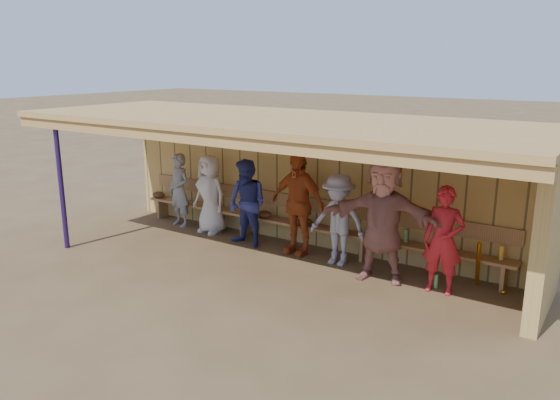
% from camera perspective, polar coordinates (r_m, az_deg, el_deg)
% --- Properties ---
extents(ground, '(90.00, 90.00, 0.00)m').
position_cam_1_polar(ground, '(9.43, -1.18, -6.63)').
color(ground, brown).
rests_on(ground, ground).
extents(player_a, '(0.62, 0.47, 1.53)m').
position_cam_1_polar(player_a, '(11.54, -10.48, 1.03)').
color(player_a, gray).
rests_on(player_a, ground).
extents(player_b, '(0.82, 0.58, 1.59)m').
position_cam_1_polar(player_b, '(10.98, -7.32, 0.62)').
color(player_b, silver).
rests_on(player_b, ground).
extents(player_c, '(0.85, 0.69, 1.63)m').
position_cam_1_polar(player_c, '(10.10, -3.44, -0.36)').
color(player_c, navy).
rests_on(player_c, ground).
extents(player_d, '(1.11, 0.52, 1.85)m').
position_cam_1_polar(player_d, '(9.66, 1.82, -0.36)').
color(player_d, '#B6481D').
rests_on(player_d, ground).
extents(player_e, '(1.02, 0.59, 1.57)m').
position_cam_1_polar(player_e, '(9.22, 6.10, -2.07)').
color(player_e, '#9C9AA2').
rests_on(player_e, ground).
extents(player_f, '(1.93, 0.91, 2.00)m').
position_cam_1_polar(player_f, '(8.59, 10.66, -1.97)').
color(player_f, '#B47365').
rests_on(player_f, ground).
extents(player_g, '(0.61, 0.42, 1.63)m').
position_cam_1_polar(player_g, '(8.40, 16.70, -4.05)').
color(player_g, red).
rests_on(player_g, ground).
extents(dugout_structure, '(8.80, 3.20, 2.50)m').
position_cam_1_polar(dugout_structure, '(9.33, 3.14, 3.94)').
color(dugout_structure, tan).
rests_on(dugout_structure, ground).
extents(bench, '(7.60, 0.34, 0.93)m').
position_cam_1_polar(bench, '(10.15, 2.39, -1.97)').
color(bench, '#A87948').
rests_on(bench, ground).
extents(dugout_equipment, '(7.49, 0.62, 0.80)m').
position_cam_1_polar(dugout_equipment, '(10.35, -0.62, -1.86)').
color(dugout_equipment, orange).
rests_on(dugout_equipment, ground).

